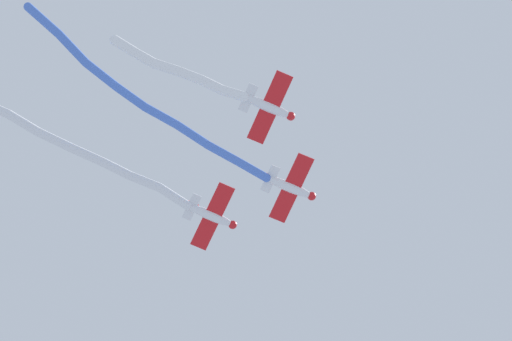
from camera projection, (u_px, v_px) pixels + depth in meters
airplane_lead at (291, 188)px, 82.04m from camera, size 5.40×7.00×1.74m
smoke_trail_lead at (146, 101)px, 80.13m from camera, size 26.93×4.89×2.08m
airplane_left_wing at (212, 216)px, 82.94m from camera, size 5.40×7.02×1.74m
smoke_trail_left_wing at (85, 153)px, 82.17m from camera, size 21.33×7.87×3.15m
airplane_right_wing at (269, 107)px, 79.88m from camera, size 5.40×7.00×1.74m
smoke_trail_right_wing at (179, 71)px, 78.68m from camera, size 12.72×5.44×1.35m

